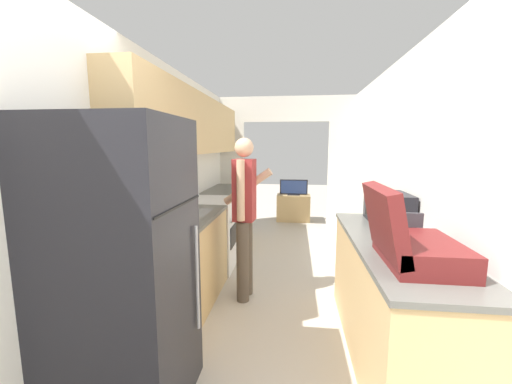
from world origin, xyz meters
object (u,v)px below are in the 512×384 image
object	(u,v)px
range_oven	(211,233)
tv_cabinet	(293,208)
refrigerator	(121,268)
microwave	(388,208)
book_stack	(390,232)
person	(244,214)
suitcase	(408,241)
television	(294,188)

from	to	relation	value
range_oven	tv_cabinet	size ratio (longest dim) A/B	1.50
refrigerator	tv_cabinet	size ratio (longest dim) A/B	2.51
range_oven	tv_cabinet	xyz separation A→B (m)	(1.08, 2.79, -0.18)
microwave	book_stack	distance (m)	0.53
refrigerator	microwave	xyz separation A→B (m)	(1.88, 1.27, 0.16)
person	tv_cabinet	world-z (taller)	person
suitcase	television	size ratio (longest dim) A/B	1.04
suitcase	microwave	world-z (taller)	suitcase
microwave	tv_cabinet	distance (m)	3.96
book_stack	tv_cabinet	distance (m)	4.41
person	television	world-z (taller)	person
range_oven	refrigerator	bearing A→B (deg)	-88.26
microwave	person	bearing A→B (deg)	171.85
range_oven	person	world-z (taller)	person
range_oven	suitcase	world-z (taller)	suitcase
suitcase	television	xyz separation A→B (m)	(-0.69, 4.80, -0.33)
refrigerator	television	xyz separation A→B (m)	(1.01, 5.02, -0.16)
range_oven	television	xyz separation A→B (m)	(1.08, 2.75, 0.27)
book_stack	television	xyz separation A→B (m)	(-0.75, 4.25, -0.23)
book_stack	tv_cabinet	bearing A→B (deg)	99.94
refrigerator	television	bearing A→B (deg)	78.64
refrigerator	person	size ratio (longest dim) A/B	1.05
person	television	bearing A→B (deg)	-2.82
suitcase	tv_cabinet	xyz separation A→B (m)	(-0.69, 4.84, -0.77)
range_oven	television	distance (m)	2.96
range_oven	microwave	distance (m)	2.27
range_oven	tv_cabinet	distance (m)	2.99
refrigerator	suitcase	size ratio (longest dim) A/B	2.90
person	suitcase	xyz separation A→B (m)	(1.19, -1.25, 0.14)
person	book_stack	world-z (taller)	person
suitcase	range_oven	bearing A→B (deg)	130.72
television	range_oven	bearing A→B (deg)	-111.42
person	book_stack	xyz separation A→B (m)	(1.25, -0.70, 0.04)
microwave	television	xyz separation A→B (m)	(-0.87, 3.75, -0.32)
microwave	book_stack	xyz separation A→B (m)	(-0.12, -0.50, -0.10)
refrigerator	microwave	size ratio (longest dim) A/B	3.73
suitcase	tv_cabinet	bearing A→B (deg)	98.11
refrigerator	tv_cabinet	bearing A→B (deg)	78.73
suitcase	tv_cabinet	size ratio (longest dim) A/B	0.87
person	tv_cabinet	xyz separation A→B (m)	(0.50, 3.59, -0.63)
person	microwave	bearing A→B (deg)	-93.02
person	book_stack	bearing A→B (deg)	-114.15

